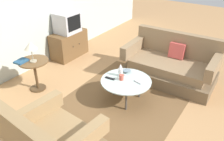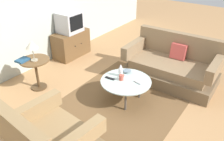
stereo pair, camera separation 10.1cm
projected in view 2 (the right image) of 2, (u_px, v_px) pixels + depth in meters
The scene contains 15 objects.
ground_plane at pixel (125, 105), 4.09m from camera, with size 16.00×16.00×0.00m, color #AD7F51.
back_wall at pixel (23, 6), 4.67m from camera, with size 9.00×0.12×2.70m, color #B2BCB2.
area_rug at pixel (125, 100), 4.21m from camera, with size 2.43×1.93×0.00m, color brown.
couch at pixel (172, 67), 4.68m from camera, with size 0.95×1.76×0.90m.
coffee_table at pixel (126, 82), 4.02m from camera, with size 0.87×0.87×0.41m.
side_table at pixel (36, 68), 4.36m from camera, with size 0.54×0.54×0.60m.
tv_stand at pixel (71, 44), 5.68m from camera, with size 0.89×0.46×0.61m.
television at pixel (69, 22), 5.42m from camera, with size 0.51×0.45×0.46m.
table_lamp at pixel (32, 45), 4.10m from camera, with size 0.22×0.22×0.37m.
vase at pixel (121, 70), 4.09m from camera, with size 0.08×0.08×0.23m.
mug at pixel (121, 77), 4.01m from camera, with size 0.13×0.08×0.10m.
bowl at pixel (127, 72), 4.24m from camera, with size 0.15×0.15×0.04m.
tv_remote_dark at pixel (110, 78), 4.06m from camera, with size 0.06×0.18×0.02m.
tv_remote_silver at pixel (138, 82), 3.94m from camera, with size 0.08×0.16×0.02m.
book at pixel (23, 60), 4.23m from camera, with size 0.24×0.19×0.03m.
Camera 2 is at (-2.82, -1.70, 2.51)m, focal length 37.86 mm.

